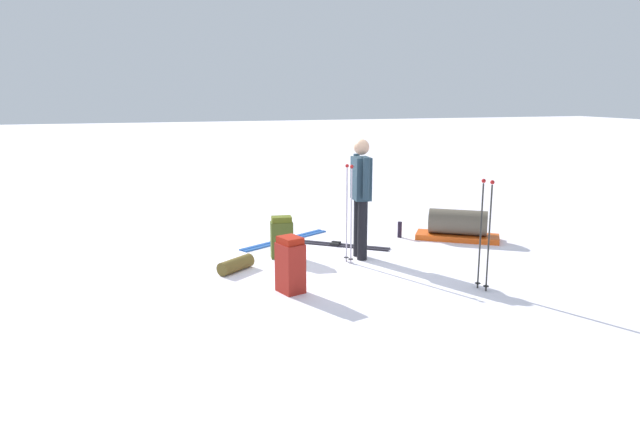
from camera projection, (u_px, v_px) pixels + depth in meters
name	position (u px, v px, depth m)	size (l,w,h in m)	color
ground_plane	(320.00, 259.00, 8.23)	(80.00, 80.00, 0.00)	white
skier_standing	(361.00, 192.00, 8.11)	(0.57, 0.25, 1.70)	black
ski_pair_near	(335.00, 245.00, 8.96)	(1.17, 1.46, 0.05)	black
ski_pair_far	(285.00, 240.00, 9.25)	(1.02, 1.62, 0.05)	#1F4FA2
backpack_large_dark	(290.00, 265.00, 6.81)	(0.37, 0.33, 0.67)	maroon
backpack_bright	(282.00, 238.00, 8.25)	(0.24, 0.33, 0.60)	#3F4C1B
ski_poles_planted_near	(349.00, 209.00, 7.91)	(0.17, 0.10, 1.38)	#B5ADBF
ski_poles_planted_far	(485.00, 230.00, 6.81)	(0.19, 0.11, 1.34)	#262624
gear_sled	(458.00, 226.00, 9.27)	(1.09, 1.33, 0.49)	#E25014
sleeping_mat_rolled	(236.00, 265.00, 7.65)	(0.18, 0.18, 0.55)	brown
thermos_bottle	(400.00, 230.00, 9.43)	(0.07, 0.07, 0.26)	black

